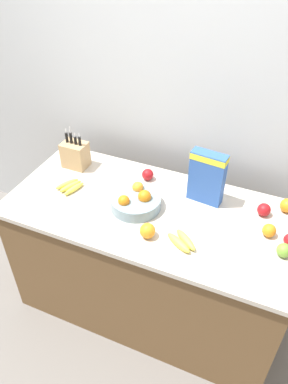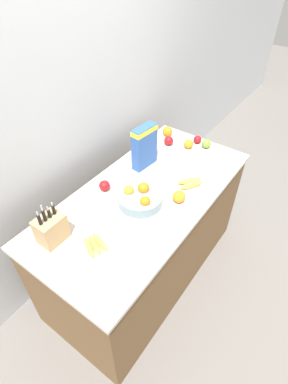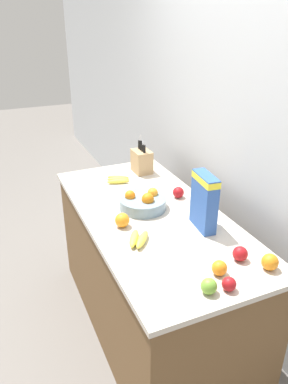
{
  "view_description": "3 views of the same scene",
  "coord_description": "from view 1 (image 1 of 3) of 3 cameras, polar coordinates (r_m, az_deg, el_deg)",
  "views": [
    {
      "loc": [
        0.6,
        -1.49,
        2.28
      ],
      "look_at": [
        -0.04,
        -0.01,
        0.99
      ],
      "focal_mm": 35.0,
      "sensor_mm": 36.0,
      "label": 1
    },
    {
      "loc": [
        -1.2,
        -0.85,
        2.22
      ],
      "look_at": [
        -0.04,
        -0.01,
        0.92
      ],
      "focal_mm": 28.0,
      "sensor_mm": 36.0,
      "label": 2
    },
    {
      "loc": [
        1.78,
        -0.83,
        1.97
      ],
      "look_at": [
        -0.05,
        -0.03,
        1.0
      ],
      "focal_mm": 35.0,
      "sensor_mm": 36.0,
      "label": 3
    }
  ],
  "objects": [
    {
      "name": "fruit_bowl",
      "position": [
        2.12,
        -1.26,
        -1.36
      ],
      "size": [
        0.29,
        0.29,
        0.12
      ],
      "color": "gray",
      "rests_on": "counter"
    },
    {
      "name": "knife_block",
      "position": [
        2.46,
        -10.44,
        5.66
      ],
      "size": [
        0.16,
        0.12,
        0.28
      ],
      "color": "tan",
      "rests_on": "counter"
    },
    {
      "name": "apple_rightmost",
      "position": [
        1.98,
        20.54,
        -8.33
      ],
      "size": [
        0.07,
        0.07,
        0.07
      ],
      "primitive_type": "sphere",
      "color": "#6B9E33",
      "rests_on": "counter"
    },
    {
      "name": "ground_plane",
      "position": [
        2.79,
        0.9,
        -16.23
      ],
      "size": [
        14.0,
        14.0,
        0.0
      ],
      "primitive_type": "plane",
      "color": "slate"
    },
    {
      "name": "apple_near_bananas",
      "position": [
        2.33,
        0.57,
        2.68
      ],
      "size": [
        0.07,
        0.07,
        0.07
      ],
      "primitive_type": "sphere",
      "color": "#A31419",
      "rests_on": "counter"
    },
    {
      "name": "banana_bunch_right",
      "position": [
        1.93,
        5.83,
        -7.47
      ],
      "size": [
        0.19,
        0.16,
        0.04
      ],
      "rotation": [
        0.0,
        0.0,
        5.62
      ],
      "color": "yellow",
      "rests_on": "counter"
    },
    {
      "name": "orange_near_bowl",
      "position": [
        2.24,
        20.98,
        -1.94
      ],
      "size": [
        0.08,
        0.08,
        0.08
      ],
      "primitive_type": "sphere",
      "color": "orange",
      "rests_on": "counter"
    },
    {
      "name": "orange_mid_right",
      "position": [
        1.94,
        0.54,
        -5.92
      ],
      "size": [
        0.08,
        0.08,
        0.08
      ],
      "primitive_type": "sphere",
      "color": "orange",
      "rests_on": "counter"
    },
    {
      "name": "wall_back",
      "position": [
        2.39,
        7.07,
        14.2
      ],
      "size": [
        9.0,
        0.06,
        2.6
      ],
      "color": "silver",
      "rests_on": "ground_plane"
    },
    {
      "name": "cereal_box",
      "position": [
        2.11,
        9.59,
        2.47
      ],
      "size": [
        0.21,
        0.09,
        0.32
      ],
      "rotation": [
        0.0,
        0.0,
        -0.1
      ],
      "color": "#2D56A8",
      "rests_on": "counter"
    },
    {
      "name": "counter",
      "position": [
        2.44,
        1.0,
        -10.28
      ],
      "size": [
        1.67,
        0.79,
        0.88
      ],
      "color": "brown",
      "rests_on": "ground_plane"
    },
    {
      "name": "orange_by_cereal",
      "position": [
        2.05,
        18.53,
        -5.58
      ],
      "size": [
        0.07,
        0.07,
        0.07
      ],
      "primitive_type": "sphere",
      "color": "orange",
      "rests_on": "counter"
    },
    {
      "name": "apple_leftmost",
      "position": [
        2.17,
        17.81,
        -2.59
      ],
      "size": [
        0.07,
        0.07,
        0.07
      ],
      "primitive_type": "sphere",
      "color": "#A31419",
      "rests_on": "counter"
    },
    {
      "name": "banana_bunch_left",
      "position": [
        2.31,
        -11.14,
        0.87
      ],
      "size": [
        0.15,
        0.18,
        0.03
      ],
      "rotation": [
        0.0,
        0.0,
        1.21
      ],
      "color": "yellow",
      "rests_on": "counter"
    }
  ]
}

